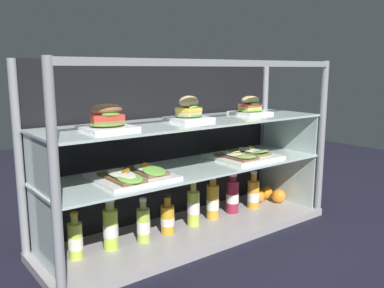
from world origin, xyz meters
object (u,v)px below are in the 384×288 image
Objects in this scene: open_sandwich_tray_near_right_corner at (134,175)px; orange_fruit_beside_bottles at (279,196)px; juice_bottle_front_left_end at (75,240)px; orange_fruit_rolled_forward at (266,192)px; plated_roll_sandwich_center at (189,111)px; open_sandwich_tray_mid_left at (244,155)px; juice_bottle_back_center at (111,228)px; juice_bottle_front_second at (143,225)px; juice_bottle_back_left at (193,207)px; juice_bottle_front_fourth at (232,196)px; plated_roll_sandwich_far_right at (107,120)px; juice_bottle_near_post at (253,194)px; plated_roll_sandwich_near_right_corner at (250,108)px; juice_bottle_front_right_end at (167,218)px; orange_fruit_near_left_post at (258,196)px; juice_bottle_tucked_behind at (213,201)px.

orange_fruit_beside_bottles is (1.01, 0.02, -0.30)m from open_sandwich_tray_near_right_corner.
juice_bottle_front_left_end is 1.27m from orange_fruit_rolled_forward.
plated_roll_sandwich_center is 0.55× the size of open_sandwich_tray_near_right_corner.
open_sandwich_tray_mid_left is (0.69, 0.00, -0.00)m from open_sandwich_tray_near_right_corner.
juice_bottle_front_second is (0.16, -0.02, -0.02)m from juice_bottle_back_center.
juice_bottle_front_left_end is (-0.96, 0.06, -0.26)m from open_sandwich_tray_mid_left.
juice_bottle_front_fourth is at bearing 3.47° from juice_bottle_back_left.
plated_roll_sandwich_far_right reaches higher than juice_bottle_back_center.
juice_bottle_back_left reaches higher than juice_bottle_near_post.
plated_roll_sandwich_center reaches higher than plated_roll_sandwich_far_right.
juice_bottle_front_left_end is 0.16m from juice_bottle_back_center.
orange_fruit_rolled_forward is (-0.00, 0.10, -0.00)m from orange_fruit_beside_bottles.
plated_roll_sandwich_center is at bearing -173.20° from orange_fruit_rolled_forward.
orange_fruit_rolled_forward is (0.22, 0.06, -0.55)m from plated_roll_sandwich_near_right_corner.
open_sandwich_tray_mid_left is (0.81, -0.01, -0.25)m from plated_roll_sandwich_far_right.
juice_bottle_front_left_end is 0.47m from juice_bottle_front_right_end.
juice_bottle_back_left reaches higher than juice_bottle_front_right_end.
open_sandwich_tray_near_right_corner reaches higher than juice_bottle_front_left_end.
juice_bottle_near_post is 0.19m from orange_fruit_beside_bottles.
juice_bottle_back_center is at bearing 173.33° from juice_bottle_front_second.
plated_roll_sandwich_center is 0.55× the size of open_sandwich_tray_mid_left.
plated_roll_sandwich_center is at bearing -176.87° from plated_roll_sandwich_near_right_corner.
juice_bottle_front_left_end is at bearing -179.85° from plated_roll_sandwich_near_right_corner.
juice_bottle_back_left is 0.64m from orange_fruit_rolled_forward.
juice_bottle_front_second is at bearing 26.47° from open_sandwich_tray_near_right_corner.
juice_bottle_back_left is 1.08× the size of juice_bottle_front_fourth.
juice_bottle_back_center is at bearing -178.83° from juice_bottle_front_fourth.
plated_roll_sandwich_far_right is 1.10× the size of plated_roll_sandwich_center.
juice_bottle_back_center reaches higher than orange_fruit_beside_bottles.
open_sandwich_tray_near_right_corner is 0.97m from orange_fruit_near_left_post.
juice_bottle_near_post is at bearing 1.55° from juice_bottle_front_second.
open_sandwich_tray_near_right_corner is at bearing -179.96° from open_sandwich_tray_mid_left.
open_sandwich_tray_mid_left reaches higher than juice_bottle_tucked_behind.
open_sandwich_tray_mid_left is 1.44× the size of juice_bottle_back_center.
orange_fruit_rolled_forward is at bearing 6.52° from open_sandwich_tray_near_right_corner.
juice_bottle_tucked_behind reaches higher than juice_bottle_front_fourth.
orange_fruit_near_left_post is (1.18, 0.04, -0.04)m from juice_bottle_front_left_end.
plated_roll_sandwich_center reaches higher than plated_roll_sandwich_near_right_corner.
orange_fruit_near_left_post is 0.94× the size of orange_fruit_rolled_forward.
juice_bottle_front_second is at bearing -176.40° from juice_bottle_tucked_behind.
open_sandwich_tray_near_right_corner is 0.45m from juice_bottle_back_left.
juice_bottle_front_right_end is at bearing 12.05° from open_sandwich_tray_near_right_corner.
plated_roll_sandwich_far_right is 0.61× the size of open_sandwich_tray_mid_left.
plated_roll_sandwich_near_right_corner is 0.60m from orange_fruit_beside_bottles.
orange_fruit_beside_bottles is at bearing -39.77° from orange_fruit_near_left_post.
juice_bottle_front_second is at bearing -177.75° from plated_roll_sandwich_near_right_corner.
juice_bottle_tucked_behind reaches higher than juice_bottle_near_post.
open_sandwich_tray_mid_left reaches higher than juice_bottle_front_left_end.
juice_bottle_front_fourth reaches higher than juice_bottle_front_left_end.
juice_bottle_back_left is at bearing -175.16° from juice_bottle_tucked_behind.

